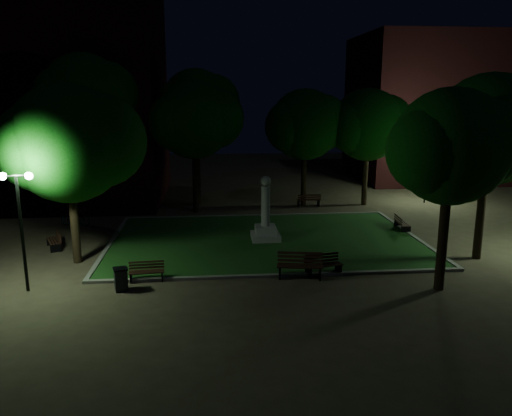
{
  "coord_description": "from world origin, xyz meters",
  "views": [
    {
      "loc": [
        -2.7,
        -21.83,
        7.14
      ],
      "look_at": [
        -0.57,
        1.0,
        1.92
      ],
      "focal_mm": 35.0,
      "sensor_mm": 36.0,
      "label": 1
    }
  ],
  "objects_px": {
    "monument": "(266,222)",
    "bicycle": "(75,217)",
    "bench_near_left": "(300,266)",
    "bench_near_right": "(323,265)",
    "bench_left_side": "(55,241)",
    "trash_bin": "(121,279)",
    "bench_right_side": "(401,224)",
    "bench_west_near": "(147,272)",
    "bench_far_side": "(309,200)"
  },
  "relations": [
    {
      "from": "monument",
      "to": "bench_right_side",
      "type": "relative_size",
      "value": 2.15
    },
    {
      "from": "bench_near_right",
      "to": "bench_west_near",
      "type": "relative_size",
      "value": 1.14
    },
    {
      "from": "monument",
      "to": "bench_near_left",
      "type": "bearing_deg",
      "value": -81.24
    },
    {
      "from": "monument",
      "to": "bicycle",
      "type": "distance_m",
      "value": 11.01
    },
    {
      "from": "bench_far_side",
      "to": "bicycle",
      "type": "relative_size",
      "value": 0.88
    },
    {
      "from": "bench_right_side",
      "to": "bicycle",
      "type": "height_order",
      "value": "bicycle"
    },
    {
      "from": "bench_right_side",
      "to": "monument",
      "type": "bearing_deg",
      "value": 104.04
    },
    {
      "from": "bench_near_left",
      "to": "bicycle",
      "type": "relative_size",
      "value": 1.09
    },
    {
      "from": "trash_bin",
      "to": "bicycle",
      "type": "bearing_deg",
      "value": 112.67
    },
    {
      "from": "bench_near_right",
      "to": "bench_left_side",
      "type": "height_order",
      "value": "bench_near_right"
    },
    {
      "from": "bench_near_left",
      "to": "trash_bin",
      "type": "distance_m",
      "value": 6.93
    },
    {
      "from": "bench_near_left",
      "to": "bench_left_side",
      "type": "height_order",
      "value": "bench_near_left"
    },
    {
      "from": "bench_near_left",
      "to": "bench_right_side",
      "type": "bearing_deg",
      "value": 54.09
    },
    {
      "from": "bench_near_left",
      "to": "bench_far_side",
      "type": "bearing_deg",
      "value": 87.42
    },
    {
      "from": "bench_west_near",
      "to": "bench_far_side",
      "type": "relative_size",
      "value": 0.92
    },
    {
      "from": "bench_left_side",
      "to": "trash_bin",
      "type": "xyz_separation_m",
      "value": [
        4.01,
        -5.6,
        0.06
      ]
    },
    {
      "from": "trash_bin",
      "to": "bicycle",
      "type": "xyz_separation_m",
      "value": [
        -4.15,
        9.94,
        0.01
      ]
    },
    {
      "from": "bench_near_right",
      "to": "bench_right_side",
      "type": "xyz_separation_m",
      "value": [
        5.69,
        6.21,
        -0.02
      ]
    },
    {
      "from": "monument",
      "to": "bicycle",
      "type": "height_order",
      "value": "monument"
    },
    {
      "from": "monument",
      "to": "bench_west_near",
      "type": "height_order",
      "value": "monument"
    },
    {
      "from": "bench_near_left",
      "to": "bench_near_right",
      "type": "height_order",
      "value": "bench_near_left"
    },
    {
      "from": "bench_near_right",
      "to": "monument",
      "type": "bearing_deg",
      "value": 97.63
    },
    {
      "from": "bench_right_side",
      "to": "bench_near_right",
      "type": "bearing_deg",
      "value": 142.16
    },
    {
      "from": "bench_left_side",
      "to": "bench_west_near",
      "type": "bearing_deg",
      "value": 22.52
    },
    {
      "from": "monument",
      "to": "bench_near_left",
      "type": "height_order",
      "value": "monument"
    },
    {
      "from": "monument",
      "to": "bench_near_right",
      "type": "relative_size",
      "value": 2.01
    },
    {
      "from": "bench_near_right",
      "to": "bench_far_side",
      "type": "xyz_separation_m",
      "value": [
        1.9,
        12.57,
        0.0
      ]
    },
    {
      "from": "bench_right_side",
      "to": "trash_bin",
      "type": "xyz_separation_m",
      "value": [
        -13.58,
        -7.17,
        0.07
      ]
    },
    {
      "from": "bench_near_right",
      "to": "bench_right_side",
      "type": "relative_size",
      "value": 1.07
    },
    {
      "from": "bench_west_near",
      "to": "bench_right_side",
      "type": "height_order",
      "value": "bench_right_side"
    },
    {
      "from": "monument",
      "to": "bench_west_near",
      "type": "bearing_deg",
      "value": -136.41
    },
    {
      "from": "bench_right_side",
      "to": "bench_near_left",
      "type": "bearing_deg",
      "value": 138.63
    },
    {
      "from": "bench_near_left",
      "to": "bench_far_side",
      "type": "xyz_separation_m",
      "value": [
        2.89,
        12.8,
        -0.08
      ]
    },
    {
      "from": "bench_right_side",
      "to": "bicycle",
      "type": "bearing_deg",
      "value": 85.8
    },
    {
      "from": "bench_near_right",
      "to": "trash_bin",
      "type": "height_order",
      "value": "trash_bin"
    },
    {
      "from": "trash_bin",
      "to": "bicycle",
      "type": "height_order",
      "value": "bicycle"
    },
    {
      "from": "bench_west_near",
      "to": "bench_far_side",
      "type": "distance_m",
      "value": 15.45
    },
    {
      "from": "bench_near_left",
      "to": "bench_west_near",
      "type": "distance_m",
      "value": 6.06
    },
    {
      "from": "bench_near_left",
      "to": "bench_near_right",
      "type": "bearing_deg",
      "value": 23.56
    },
    {
      "from": "bench_west_near",
      "to": "bench_right_side",
      "type": "bearing_deg",
      "value": 21.84
    },
    {
      "from": "monument",
      "to": "bench_left_side",
      "type": "bearing_deg",
      "value": -178.1
    },
    {
      "from": "bench_near_left",
      "to": "bicycle",
      "type": "xyz_separation_m",
      "value": [
        -11.04,
        9.22,
        -0.01
      ]
    },
    {
      "from": "bench_near_right",
      "to": "trash_bin",
      "type": "relative_size",
      "value": 1.83
    },
    {
      "from": "bench_far_side",
      "to": "monument",
      "type": "bearing_deg",
      "value": 63.33
    },
    {
      "from": "bench_right_side",
      "to": "bicycle",
      "type": "distance_m",
      "value": 17.94
    },
    {
      "from": "monument",
      "to": "bench_near_left",
      "type": "distance_m",
      "value": 5.3
    },
    {
      "from": "bench_near_right",
      "to": "bicycle",
      "type": "relative_size",
      "value": 0.92
    },
    {
      "from": "bench_near_left",
      "to": "bench_left_side",
      "type": "relative_size",
      "value": 1.24
    },
    {
      "from": "bench_left_side",
      "to": "trash_bin",
      "type": "distance_m",
      "value": 6.89
    },
    {
      "from": "bench_west_near",
      "to": "bench_left_side",
      "type": "distance_m",
      "value": 6.72
    }
  ]
}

